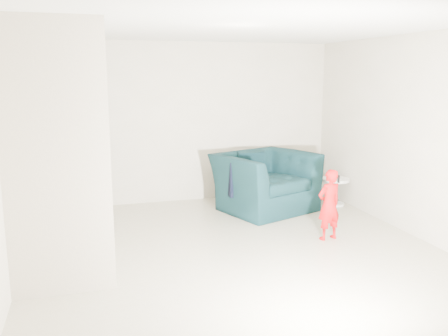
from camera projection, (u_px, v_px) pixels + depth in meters
The scene contains 13 objects.
floor at pixel (240, 256), 5.75m from camera, with size 5.50×5.50×0.00m, color #9C9479.
ceiling at pixel (242, 25), 5.23m from camera, with size 5.50×5.50×0.00m, color silver.
back_wall at pixel (190, 123), 8.08m from camera, with size 5.00×5.00×0.00m, color #B1A890.
front_wall at pixel (383, 209), 2.90m from camera, with size 5.00×5.00×0.00m, color #B1A890.
left_wall at pixel (7, 156), 4.79m from camera, with size 5.50×5.50×0.00m, color #B1A890.
right_wall at pixel (422, 138), 6.18m from camera, with size 5.50×5.50×0.00m, color #B1A890.
armchair at pixel (265, 182), 7.64m from camera, with size 1.42×1.24×0.92m, color black.
toddler at pixel (329, 205), 6.24m from camera, with size 0.35×0.23×0.95m, color #B00509.
side_table at pixel (335, 187), 7.94m from camera, with size 0.46×0.46×0.46m.
staircase at pixel (63, 180), 5.53m from camera, with size 1.02×3.03×3.62m.
cushion at pixel (250, 164), 7.86m from camera, with size 0.45×0.13×0.43m, color black.
throw at pixel (227, 177), 7.42m from camera, with size 0.05×0.49×0.55m, color black.
phone at pixel (339, 179), 6.16m from camera, with size 0.02×0.05×0.10m, color black.
Camera 1 is at (-1.73, -5.16, 2.16)m, focal length 38.00 mm.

